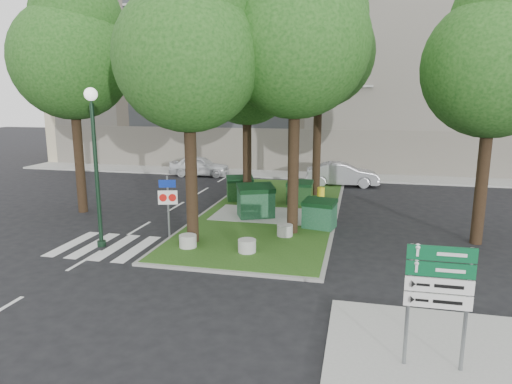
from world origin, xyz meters
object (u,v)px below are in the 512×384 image
(tree_median_mid, at_px, (249,65))
(tree_street_right, at_px, (497,54))
(tree_median_near_left, at_px, (190,43))
(dumpster_b, at_px, (256,201))
(street_lamp, at_px, (95,149))
(dumpster_c, at_px, (300,193))
(bollard_left, at_px, (188,241))
(tree_median_far, at_px, (322,42))
(bollard_mid, at_px, (247,246))
(car_white, at_px, (200,166))
(car_silver, at_px, (342,174))
(litter_bin, at_px, (321,194))
(directional_sign, at_px, (439,288))
(traffic_sign_pole, at_px, (168,199))
(dumpster_a, at_px, (240,188))
(tree_median_near_right, at_px, (298,28))
(tree_street_left, at_px, (73,48))
(dumpster_d, at_px, (319,214))
(bollard_right, at_px, (285,230))

(tree_median_mid, distance_m, tree_street_right, 10.77)
(tree_median_near_left, bearing_deg, dumpster_b, 70.32)
(tree_street_right, distance_m, dumpster_b, 11.06)
(street_lamp, bearing_deg, dumpster_b, 46.62)
(dumpster_c, xyz_separation_m, bollard_left, (-3.05, -7.77, -0.35))
(tree_median_near_left, relative_size, tree_median_far, 0.88)
(tree_median_mid, relative_size, dumpster_c, 7.66)
(tree_street_right, xyz_separation_m, bollard_mid, (-8.29, -3.31, -6.64))
(street_lamp, relative_size, car_white, 1.39)
(tree_median_far, distance_m, car_silver, 8.42)
(tree_median_far, relative_size, tree_street_right, 1.18)
(litter_bin, xyz_separation_m, directional_sign, (3.56, -14.86, 1.37))
(tree_street_right, bearing_deg, tree_median_far, 134.17)
(traffic_sign_pole, bearing_deg, dumpster_a, 64.41)
(bollard_mid, bearing_deg, bollard_left, 178.81)
(tree_street_right, xyz_separation_m, bollard_left, (-10.52, -3.26, -6.64))
(tree_median_near_left, height_order, bollard_mid, tree_median_near_left)
(tree_median_near_left, distance_m, tree_median_near_right, 4.09)
(dumpster_c, height_order, litter_bin, dumpster_c)
(tree_median_far, relative_size, bollard_mid, 18.82)
(dumpster_a, bearing_deg, litter_bin, -8.08)
(dumpster_c, height_order, bollard_left, dumpster_c)
(dumpster_b, relative_size, car_silver, 0.44)
(tree_street_left, height_order, dumpster_b, tree_street_left)
(tree_median_far, xyz_separation_m, tree_street_right, (6.80, -7.00, -1.34))
(dumpster_d, relative_size, bollard_right, 2.40)
(tree_median_near_right, bearing_deg, dumpster_c, 95.43)
(street_lamp, bearing_deg, tree_median_near_right, 24.13)
(tree_median_near_right, xyz_separation_m, car_white, (-8.55, 12.43, -7.27))
(bollard_right, height_order, litter_bin, litter_bin)
(tree_median_near_left, distance_m, bollard_mid, 7.36)
(tree_street_left, relative_size, car_silver, 2.47)
(tree_median_near_left, bearing_deg, bollard_right, 23.33)
(tree_median_near_right, height_order, dumpster_d, tree_median_near_right)
(tree_median_far, height_order, bollard_right, tree_median_far)
(dumpster_a, bearing_deg, car_white, 103.06)
(tree_median_near_right, height_order, bollard_right, tree_median_near_right)
(tree_median_far, distance_m, dumpster_a, 8.83)
(tree_median_near_left, relative_size, directional_sign, 4.09)
(litter_bin, bearing_deg, bollard_right, -96.89)
(tree_median_near_left, relative_size, traffic_sign_pole, 4.21)
(tree_street_right, height_order, car_silver, tree_street_right)
(tree_street_right, height_order, car_white, tree_street_right)
(bollard_left, distance_m, street_lamp, 4.70)
(directional_sign, bearing_deg, bollard_right, 117.79)
(dumpster_c, bearing_deg, tree_street_right, -30.75)
(bollard_mid, bearing_deg, tree_median_near_right, 65.34)
(tree_median_near_left, bearing_deg, traffic_sign_pole, 160.94)
(bollard_left, bearing_deg, directional_sign, -38.24)
(tree_median_far, xyz_separation_m, car_white, (-8.75, 4.93, -7.61))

